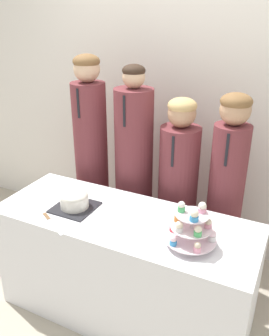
{
  "coord_description": "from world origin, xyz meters",
  "views": [
    {
      "loc": [
        0.91,
        -1.36,
        1.98
      ],
      "look_at": [
        0.06,
        0.35,
        1.12
      ],
      "focal_mm": 38.0,
      "sensor_mm": 36.0,
      "label": 1
    }
  ],
  "objects_px": {
    "student_0": "(92,162)",
    "student_1": "(134,176)",
    "cake_knife": "(50,220)",
    "round_cake": "(74,200)",
    "student_3": "(225,199)",
    "cupcake_stand": "(191,227)",
    "student_2": "(177,196)"
  },
  "relations": [
    {
      "from": "round_cake",
      "to": "student_0",
      "type": "height_order",
      "value": "student_0"
    },
    {
      "from": "round_cake",
      "to": "student_0",
      "type": "bearing_deg",
      "value": 113.05
    },
    {
      "from": "student_1",
      "to": "student_2",
      "type": "xyz_separation_m",
      "value": [
        0.37,
        -0.0,
        -0.08
      ]
    },
    {
      "from": "cupcake_stand",
      "to": "student_0",
      "type": "height_order",
      "value": "student_0"
    },
    {
      "from": "round_cake",
      "to": "cupcake_stand",
      "type": "distance_m",
      "value": 0.81
    },
    {
      "from": "student_0",
      "to": "student_1",
      "type": "xyz_separation_m",
      "value": [
        0.39,
        0.0,
        -0.05
      ]
    },
    {
      "from": "round_cake",
      "to": "student_0",
      "type": "distance_m",
      "value": 0.67
    },
    {
      "from": "round_cake",
      "to": "student_2",
      "type": "height_order",
      "value": "student_2"
    },
    {
      "from": "student_2",
      "to": "student_3",
      "type": "relative_size",
      "value": 0.96
    },
    {
      "from": "round_cake",
      "to": "student_3",
      "type": "xyz_separation_m",
      "value": [
        0.85,
        0.62,
        -0.09
      ]
    },
    {
      "from": "student_1",
      "to": "student_3",
      "type": "bearing_deg",
      "value": -0.0
    },
    {
      "from": "round_cake",
      "to": "student_3",
      "type": "height_order",
      "value": "student_3"
    },
    {
      "from": "cake_knife",
      "to": "student_2",
      "type": "height_order",
      "value": "student_2"
    },
    {
      "from": "round_cake",
      "to": "cake_knife",
      "type": "xyz_separation_m",
      "value": [
        -0.05,
        -0.2,
        -0.06
      ]
    },
    {
      "from": "round_cake",
      "to": "student_1",
      "type": "relative_size",
      "value": 0.16
    },
    {
      "from": "cake_knife",
      "to": "student_3",
      "type": "bearing_deg",
      "value": 72.86
    },
    {
      "from": "student_0",
      "to": "cupcake_stand",
      "type": "bearing_deg",
      "value": -31.72
    },
    {
      "from": "cupcake_stand",
      "to": "student_1",
      "type": "bearing_deg",
      "value": 135.8
    },
    {
      "from": "round_cake",
      "to": "student_3",
      "type": "distance_m",
      "value": 1.05
    },
    {
      "from": "cupcake_stand",
      "to": "student_1",
      "type": "xyz_separation_m",
      "value": [
        -0.68,
        0.66,
        -0.12
      ]
    },
    {
      "from": "student_1",
      "to": "cake_knife",
      "type": "bearing_deg",
      "value": -102.47
    },
    {
      "from": "cupcake_stand",
      "to": "student_3",
      "type": "distance_m",
      "value": 0.68
    },
    {
      "from": "cupcake_stand",
      "to": "student_2",
      "type": "height_order",
      "value": "student_2"
    },
    {
      "from": "student_3",
      "to": "student_1",
      "type": "bearing_deg",
      "value": 180.0
    },
    {
      "from": "cupcake_stand",
      "to": "cake_knife",
      "type": "bearing_deg",
      "value": -170.02
    },
    {
      "from": "cupcake_stand",
      "to": "student_0",
      "type": "relative_size",
      "value": 0.17
    },
    {
      "from": "cake_knife",
      "to": "student_2",
      "type": "distance_m",
      "value": 0.98
    },
    {
      "from": "student_2",
      "to": "student_3",
      "type": "bearing_deg",
      "value": -0.0
    },
    {
      "from": "student_1",
      "to": "student_3",
      "type": "relative_size",
      "value": 1.09
    },
    {
      "from": "student_3",
      "to": "cupcake_stand",
      "type": "bearing_deg",
      "value": -93.54
    },
    {
      "from": "student_0",
      "to": "student_1",
      "type": "bearing_deg",
      "value": 0.0
    },
    {
      "from": "student_0",
      "to": "student_2",
      "type": "height_order",
      "value": "student_0"
    }
  ]
}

